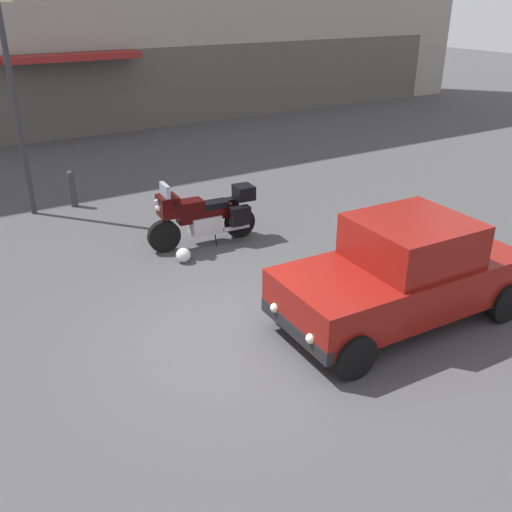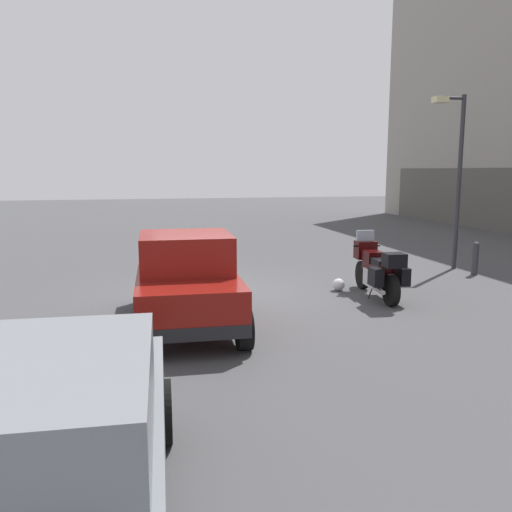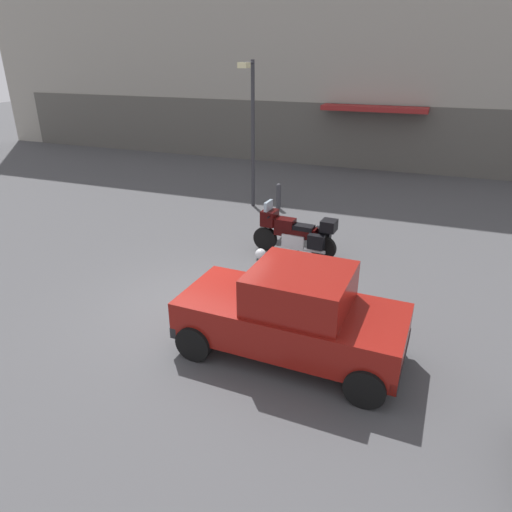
% 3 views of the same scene
% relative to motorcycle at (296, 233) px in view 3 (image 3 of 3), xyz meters
% --- Properties ---
extents(ground_plane, '(80.00, 80.00, 0.00)m').
position_rel_motorcycle_xyz_m(ground_plane, '(-1.08, -3.37, -0.62)').
color(ground_plane, '#424244').
extents(building_facade_rear, '(39.06, 3.40, 13.79)m').
position_rel_motorcycle_xyz_m(building_facade_rear, '(-1.08, 11.75, 6.22)').
color(building_facade_rear, gray).
rests_on(building_facade_rear, ground).
extents(motorcycle, '(2.26, 0.80, 1.36)m').
position_rel_motorcycle_xyz_m(motorcycle, '(0.00, 0.00, 0.00)').
color(motorcycle, black).
rests_on(motorcycle, ground).
extents(helmet, '(0.28, 0.28, 0.28)m').
position_rel_motorcycle_xyz_m(helmet, '(-0.75, -0.56, -0.48)').
color(helmet, silver).
rests_on(helmet, ground).
extents(car_hatchback_near, '(3.92, 1.91, 1.64)m').
position_rel_motorcycle_xyz_m(car_hatchback_near, '(1.19, -4.18, 0.19)').
color(car_hatchback_near, maroon).
rests_on(car_hatchback_near, ground).
extents(streetlamp_curbside, '(0.28, 0.94, 4.67)m').
position_rel_motorcycle_xyz_m(streetlamp_curbside, '(-2.59, 3.44, 2.23)').
color(streetlamp_curbside, '#2D2D33').
rests_on(streetlamp_curbside, ground).
extents(bollard_curbside, '(0.16, 0.16, 0.87)m').
position_rel_motorcycle_xyz_m(bollard_curbside, '(-1.66, 3.58, -0.16)').
color(bollard_curbside, '#333338').
rests_on(bollard_curbside, ground).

